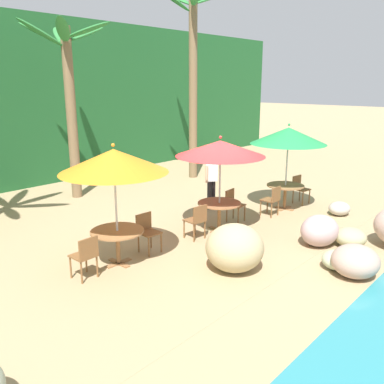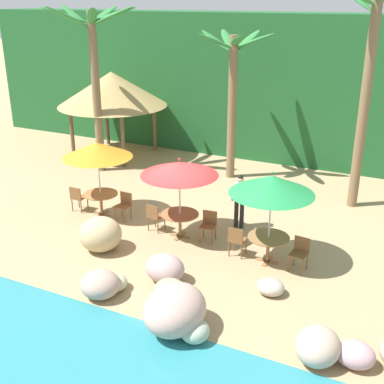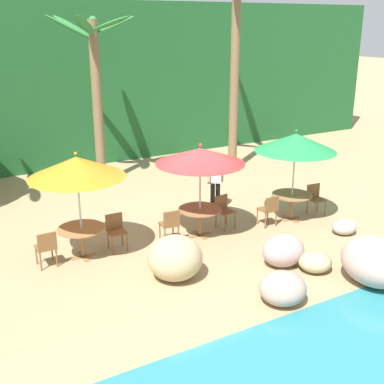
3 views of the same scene
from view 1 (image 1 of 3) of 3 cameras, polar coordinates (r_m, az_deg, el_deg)
name	(u,v)px [view 1 (image 1 of 3)]	position (r m, az deg, el deg)	size (l,w,h in m)	color
ground_plane	(213,232)	(10.56, 2.92, -5.54)	(120.00, 120.00, 0.00)	tan
terrace_deck	(213,232)	(10.56, 2.93, -5.52)	(18.00, 5.20, 0.01)	tan
foliage_backdrop	(29,101)	(17.08, -21.52, 11.59)	(28.00, 2.40, 6.00)	#1E5628
rock_seawall	(316,260)	(8.38, 16.74, -8.91)	(16.35, 3.61, 1.00)	#C3A58F
umbrella_orange	(114,161)	(8.28, -10.73, 4.24)	(2.17, 2.17, 2.54)	silver
dining_table_orange	(118,236)	(8.70, -10.23, -6.02)	(1.10, 1.10, 0.74)	olive
chair_orange_seaward	(147,230)	(9.28, -6.23, -5.18)	(0.44, 0.45, 0.87)	brown
chair_orange_inland	(86,254)	(8.20, -14.44, -8.34)	(0.43, 0.44, 0.87)	brown
umbrella_red	(220,148)	(10.17, 3.93, 6.01)	(2.22, 2.22, 2.43)	silver
dining_table_red	(219,207)	(10.50, 3.79, -2.13)	(1.10, 1.10, 0.74)	olive
chair_red_seaward	(233,203)	(11.28, 5.69, -1.51)	(0.46, 0.47, 0.87)	brown
chair_red_inland	(197,219)	(9.91, 0.70, -3.77)	(0.46, 0.47, 0.87)	brown
umbrella_green	(288,136)	(12.28, 13.16, 7.56)	(2.19, 2.19, 2.55)	silver
dining_table_green	(285,189)	(12.57, 12.73, 0.39)	(1.10, 1.10, 0.74)	olive
chair_green_seaward	(299,187)	(13.33, 14.57, 0.64)	(0.47, 0.47, 0.87)	brown
chair_green_inland	(273,199)	(11.84, 11.06, -0.92)	(0.42, 0.43, 0.87)	brown
palm_tree_second	(68,82)	(13.80, -16.70, 14.30)	(2.91, 2.79, 5.49)	brown
palm_tree_third	(193,57)	(16.22, 0.16, 18.12)	(3.31, 3.52, 7.14)	brown
waiter_in_white	(211,177)	(12.23, 2.70, 2.13)	(0.52, 0.38, 1.70)	#232328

